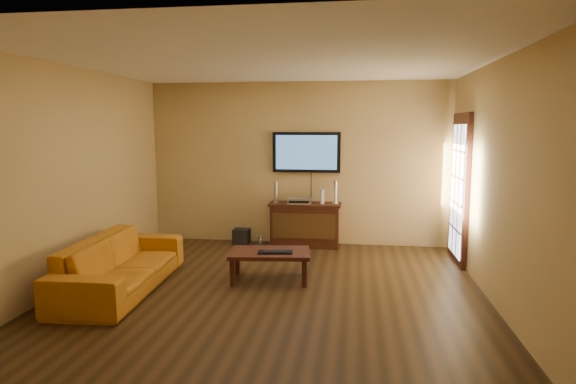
% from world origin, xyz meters
% --- Properties ---
extents(ground_plane, '(5.00, 5.00, 0.00)m').
position_xyz_m(ground_plane, '(0.00, 0.00, 0.00)').
color(ground_plane, black).
rests_on(ground_plane, ground).
extents(room_walls, '(5.00, 5.00, 5.00)m').
position_xyz_m(room_walls, '(0.00, 0.62, 1.69)').
color(room_walls, tan).
rests_on(room_walls, ground).
extents(french_door, '(0.07, 1.02, 2.22)m').
position_xyz_m(french_door, '(2.46, 1.70, 1.05)').
color(french_door, black).
rests_on(french_door, ground).
extents(media_console, '(1.17, 0.45, 0.72)m').
position_xyz_m(media_console, '(0.15, 2.27, 0.36)').
color(media_console, black).
rests_on(media_console, ground).
extents(television, '(1.12, 0.08, 0.66)m').
position_xyz_m(television, '(0.15, 2.45, 1.54)').
color(television, black).
rests_on(television, ground).
extents(coffee_table, '(1.07, 0.72, 0.39)m').
position_xyz_m(coffee_table, '(-0.11, 0.41, 0.34)').
color(coffee_table, black).
rests_on(coffee_table, ground).
extents(sofa, '(0.75, 2.21, 0.85)m').
position_xyz_m(sofa, '(-1.83, -0.17, 0.43)').
color(sofa, '#B96D14').
rests_on(sofa, ground).
extents(speaker_left, '(0.10, 0.10, 0.35)m').
position_xyz_m(speaker_left, '(-0.33, 2.23, 0.88)').
color(speaker_left, silver).
rests_on(speaker_left, media_console).
extents(speaker_right, '(0.10, 0.10, 0.38)m').
position_xyz_m(speaker_right, '(0.64, 2.30, 0.89)').
color(speaker_right, silver).
rests_on(speaker_right, media_console).
extents(av_receiver, '(0.39, 0.29, 0.09)m').
position_xyz_m(av_receiver, '(0.06, 2.24, 0.76)').
color(av_receiver, silver).
rests_on(av_receiver, media_console).
extents(game_console, '(0.09, 0.18, 0.23)m').
position_xyz_m(game_console, '(0.43, 2.28, 0.84)').
color(game_console, white).
rests_on(game_console, media_console).
extents(subwoofer, '(0.26, 0.26, 0.26)m').
position_xyz_m(subwoofer, '(-0.92, 2.24, 0.13)').
color(subwoofer, black).
rests_on(subwoofer, ground).
extents(bottle, '(0.07, 0.07, 0.21)m').
position_xyz_m(bottle, '(-0.55, 2.02, 0.10)').
color(bottle, white).
rests_on(bottle, ground).
extents(keyboard, '(0.45, 0.22, 0.03)m').
position_xyz_m(keyboard, '(-0.02, 0.33, 0.40)').
color(keyboard, black).
rests_on(keyboard, coffee_table).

